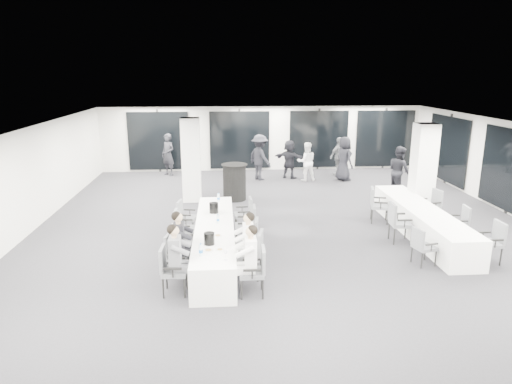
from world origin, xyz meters
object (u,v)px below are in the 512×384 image
chair_side_right_far (432,203)px  standing_guest_f (289,157)px  standing_guest_d (340,154)px  chair_main_right_second (253,251)px  banquet_table_main (215,240)px  standing_guest_e (344,156)px  chair_main_left_mid (178,242)px  chair_side_right_near (493,239)px  banquet_table_side (421,222)px  chair_side_left_far (377,203)px  cocktail_table (235,182)px  chair_side_left_near (422,244)px  chair_main_right_near (256,268)px  chair_main_right_far (246,212)px  standing_guest_c (260,154)px  chair_main_left_near (170,267)px  chair_main_left_far (185,215)px  ice_bucket_near (209,239)px  chair_main_right_mid (250,236)px  standing_guest_b (307,159)px  chair_side_left_mid (398,220)px  chair_main_left_fourth (181,226)px  chair_main_right_fourth (248,223)px  chair_main_left_second (175,252)px  standing_guest_h (399,168)px  standing_guest_g (168,152)px  chair_side_right_mid (460,221)px  ice_bucket_far (214,208)px

chair_side_right_far → standing_guest_f: (-3.38, 5.80, 0.36)m
chair_side_right_far → standing_guest_d: (-1.22, 6.15, 0.38)m
chair_main_right_second → standing_guest_d: standing_guest_d is taller
banquet_table_main → standing_guest_e: 9.00m
chair_main_left_mid → chair_side_right_near: bearing=91.1°
banquet_table_side → chair_main_right_second: 5.17m
chair_main_left_mid → chair_side_left_far: 6.04m
cocktail_table → chair_side_left_far: bearing=-33.8°
chair_side_left_near → chair_side_left_far: size_ratio=0.86×
chair_main_right_near → banquet_table_main: bearing=23.8°
standing_guest_d → chair_main_right_far: bearing=31.6°
chair_side_left_near → standing_guest_c: 9.18m
chair_main_left_near → chair_main_left_far: 3.48m
chair_side_left_near → ice_bucket_near: 4.77m
chair_main_right_mid → chair_main_right_near: bearing=-171.9°
chair_main_left_far → standing_guest_e: bearing=145.7°
banquet_table_main → standing_guest_b: bearing=64.6°
chair_side_left_mid → chair_side_left_far: (0.00, 1.62, -0.01)m
banquet_table_side → chair_main_left_far: 6.34m
chair_main_left_fourth → chair_main_right_near: (1.67, -2.69, 0.01)m
chair_side_right_far → chair_main_right_fourth: bearing=92.3°
chair_main_left_mid → cocktail_table: bearing=169.8°
chair_main_left_second → chair_main_left_fourth: bearing=-169.6°
cocktail_table → standing_guest_c: 3.14m
chair_main_right_far → standing_guest_h: bearing=-62.1°
chair_main_right_mid → standing_guest_f: (2.10, 8.24, 0.34)m
chair_main_right_near → chair_side_right_near: chair_side_right_near is taller
standing_guest_c → standing_guest_f: bearing=-116.8°
chair_main_left_fourth → chair_main_right_near: 3.17m
chair_side_left_near → standing_guest_e: standing_guest_e is taller
chair_main_left_fourth → standing_guest_g: standing_guest_g is taller
chair_main_left_mid → chair_main_left_far: (-0.00, 1.99, 0.01)m
banquet_table_side → chair_main_right_far: size_ratio=5.45×
chair_side_left_near → standing_guest_d: size_ratio=0.47×
chair_main_right_mid → chair_main_right_fourth: (0.00, 0.90, 0.03)m
chair_main_left_fourth → chair_main_left_second: bearing=2.8°
chair_main_left_far → chair_side_left_far: (5.48, 0.57, 0.06)m
chair_side_right_near → ice_bucket_near: size_ratio=3.83×
chair_side_right_mid → standing_guest_e: (-1.26, 6.86, 0.48)m
ice_bucket_far → chair_main_left_near: bearing=-105.7°
chair_side_left_near → chair_side_right_near: bearing=77.0°
chair_main_left_far → standing_guest_h: bearing=126.8°
chair_main_right_far → standing_guest_g: 7.72m
ice_bucket_near → standing_guest_b: bearing=67.3°
chair_main_right_far → chair_side_right_far: chair_side_right_far is taller
chair_main_right_fourth → banquet_table_side: bearing=-83.7°
chair_side_left_mid → chair_side_right_mid: chair_side_left_mid is taller
chair_main_left_near → chair_main_right_near: 1.68m
chair_main_left_fourth → standing_guest_b: bearing=150.1°
chair_side_right_far → standing_guest_g: 10.75m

